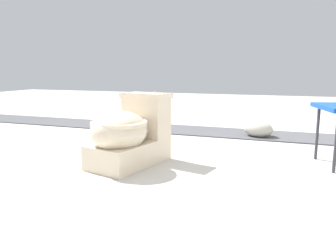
% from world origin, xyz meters
% --- Properties ---
extents(ground_plane, '(14.00, 14.00, 0.00)m').
position_xyz_m(ground_plane, '(0.00, 0.00, 0.00)').
color(ground_plane, '#B7B2A8').
extents(gravel_strip, '(0.56, 8.00, 0.01)m').
position_xyz_m(gravel_strip, '(-1.31, 0.50, 0.01)').
color(gravel_strip, '#4C4C51').
rests_on(gravel_strip, ground).
extents(toilet, '(0.70, 0.51, 0.52)m').
position_xyz_m(toilet, '(0.11, 0.29, 0.22)').
color(toilet, beige).
rests_on(toilet, ground).
extents(boulder_near, '(0.30, 0.34, 0.17)m').
position_xyz_m(boulder_near, '(-1.21, 1.09, 0.08)').
color(boulder_near, '#ADA899').
rests_on(boulder_near, ground).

